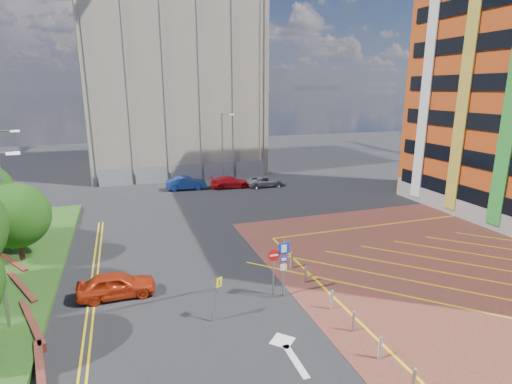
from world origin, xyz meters
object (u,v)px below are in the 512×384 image
lamp_left_far (3,186)px  lamp_back (223,145)px  car_blue_back (186,183)px  tree_c (16,216)px  warning_sign (216,294)px  sign_cluster (280,263)px  car_red_back (230,182)px  car_silver_back (265,181)px  car_red_left (116,285)px

lamp_left_far → lamp_back: lamp_left_far is taller
lamp_left_far → car_blue_back: (13.73, 13.84, -3.94)m
tree_c → lamp_left_far: (-0.92, 2.00, 1.47)m
lamp_left_far → warning_sign: (11.07, -12.13, -3.23)m
sign_cluster → car_red_back: sign_cluster is taller
tree_c → car_blue_back: tree_c is taller
lamp_left_far → car_blue_back: lamp_left_far is taller
sign_cluster → car_silver_back: 24.68m
lamp_back → car_red_back: size_ratio=1.82×
tree_c → car_blue_back: (12.81, 15.84, -2.48)m
tree_c → car_blue_back: 20.52m
lamp_left_far → car_red_back: (18.51, 13.08, -4.02)m
tree_c → warning_sign: bearing=-45.0°
tree_c → car_silver_back: (21.41, 14.42, -2.62)m
lamp_back → car_silver_back: bearing=-43.0°
car_blue_back → car_silver_back: (8.60, -1.42, -0.14)m
lamp_left_far → lamp_back: (18.50, 16.00, -0.30)m
lamp_back → car_red_back: lamp_back is taller
sign_cluster → warning_sign: sign_cluster is taller
lamp_back → warning_sign: bearing=-104.8°
lamp_back → car_red_left: (-11.95, -24.20, -3.68)m
lamp_back → warning_sign: lamp_back is taller
warning_sign → lamp_back: bearing=75.2°
tree_c → car_red_back: (17.59, 15.08, -2.56)m
car_red_back → car_silver_back: (3.82, -0.66, -0.06)m
tree_c → warning_sign: 14.45m
car_blue_back → lamp_back: bearing=-60.4°
lamp_back → car_red_left: bearing=-116.3°
lamp_left_far → car_silver_back: 25.88m
warning_sign → car_silver_back: bearing=65.4°
car_red_left → car_silver_back: bearing=-37.0°
lamp_left_far → car_blue_back: 19.89m
car_red_left → lamp_left_far: bearing=39.0°
lamp_back → sign_cluster: lamp_back is taller
lamp_back → sign_cluster: size_ratio=2.50×
sign_cluster → car_red_left: size_ratio=0.80×
sign_cluster → warning_sign: bearing=-163.0°
car_red_left → car_red_back: 24.41m
tree_c → car_red_back: tree_c is taller
lamp_left_far → lamp_back: size_ratio=1.00×
tree_c → sign_cluster: tree_c is taller
warning_sign → car_silver_back: (11.27, 24.56, -0.85)m
lamp_back → warning_sign: 29.25m
lamp_back → lamp_left_far: bearing=-139.1°
lamp_left_far → car_red_left: (6.55, -8.20, -3.98)m
car_red_left → car_silver_back: (15.78, 20.62, -0.10)m
tree_c → lamp_back: lamp_back is taller
sign_cluster → car_blue_back: 24.91m
tree_c → car_silver_back: size_ratio=1.18×
warning_sign → lamp_left_far: bearing=132.4°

